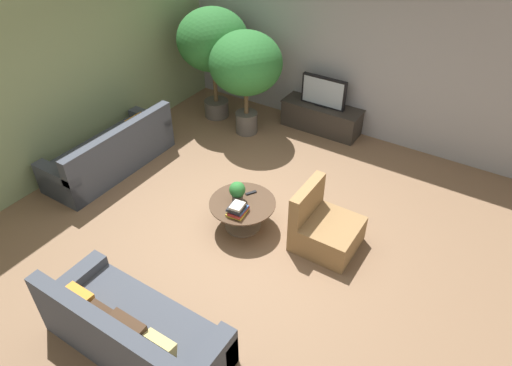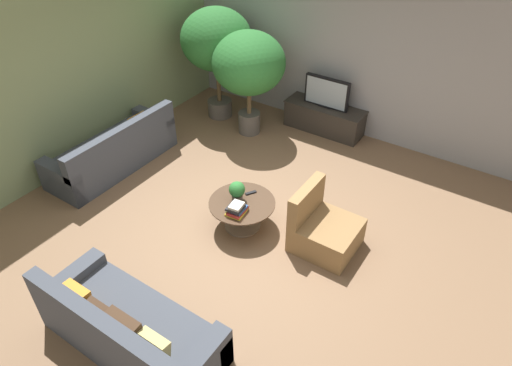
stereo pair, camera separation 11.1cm
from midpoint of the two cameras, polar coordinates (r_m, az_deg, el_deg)
ground_plane at (r=6.53m, az=-1.70°, el=-5.08°), size 24.00×24.00×0.00m
back_wall_stone at (r=8.26m, az=11.34°, el=16.03°), size 7.40×0.12×3.00m
side_wall_left at (r=7.87m, az=-21.70°, el=13.07°), size 0.12×7.40×3.00m
media_console at (r=8.60m, az=7.79°, el=8.16°), size 1.48×0.50×0.50m
television at (r=8.37m, az=8.07°, el=11.20°), size 0.84×0.13×0.55m
coffee_table at (r=6.30m, az=-2.19°, el=-3.36°), size 0.92×0.92×0.42m
couch_by_wall at (r=7.82m, az=-17.99°, el=3.52°), size 0.84×2.18×0.84m
couch_near_entry at (r=5.17m, az=-15.84°, el=-17.47°), size 2.03×0.84×0.84m
armchair_wicker at (r=6.11m, az=7.95°, el=-5.64°), size 0.80×0.76×0.86m
potted_palm_tall at (r=8.55m, az=-5.82°, el=17.08°), size 1.29×1.29×2.08m
potted_palm_corner at (r=8.00m, az=-1.71°, el=14.48°), size 1.26×1.26×1.88m
potted_plant_tabletop at (r=6.16m, az=-2.87°, el=-0.99°), size 0.22×0.22×0.29m
book_stack at (r=6.00m, az=-2.87°, el=-3.32°), size 0.26×0.30×0.16m
remote_black at (r=6.36m, az=-1.13°, el=-1.24°), size 0.12×0.16×0.02m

